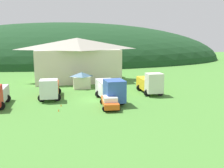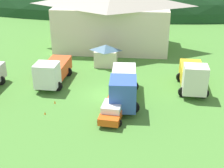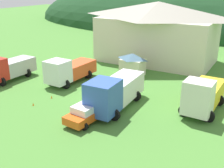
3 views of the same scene
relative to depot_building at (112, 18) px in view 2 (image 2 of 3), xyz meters
The scene contains 9 objects.
ground_plane 18.08m from the depot_building, 86.04° to the right, with size 200.00×200.00×0.00m, color #477F33.
depot_building is the anchor object (origin of this frame).
play_shed_cream 8.92m from the depot_building, 90.18° to the right, with size 3.21×2.42×2.99m.
heavy_rig_white 16.18m from the depot_building, 110.53° to the right, with size 3.48×7.35×3.23m.
box_truck_blue 19.17m from the depot_building, 80.66° to the right, with size 3.58×8.46×3.55m.
heavy_rig_striped 18.67m from the depot_building, 54.69° to the right, with size 3.42×6.93×3.65m.
service_pickup_orange 22.40m from the depot_building, 84.00° to the right, with size 2.67×5.43×1.66m.
traffic_cone_near_pickup 20.78m from the depot_building, 101.52° to the right, with size 0.36×0.36×0.63m, color orange.
traffic_cone_mid_row 23.10m from the depot_building, 101.23° to the right, with size 0.36×0.36×0.60m, color orange.
Camera 2 is at (3.71, -30.96, 15.55)m, focal length 50.50 mm.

